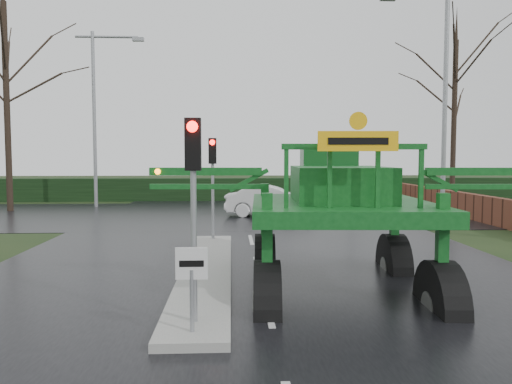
{
  "coord_description": "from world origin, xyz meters",
  "views": [
    {
      "loc": [
        -0.68,
        -9.16,
        2.89
      ],
      "look_at": [
        -0.05,
        3.59,
        2.0
      ],
      "focal_mm": 35.0,
      "sensor_mm": 36.0,
      "label": 1
    }
  ],
  "objects_px": {
    "street_light_left_far": "(99,103)",
    "white_sedan": "(272,216)",
    "street_light_right": "(438,85)",
    "crop_sprayer": "(267,193)",
    "keep_left_sign": "(192,276)",
    "traffic_signal_far": "(353,162)",
    "traffic_signal_mid": "(213,166)",
    "traffic_signal_near": "(193,176)"
  },
  "relations": [
    {
      "from": "street_light_left_far",
      "to": "white_sedan",
      "type": "bearing_deg",
      "value": -27.75
    },
    {
      "from": "street_light_right",
      "to": "white_sedan",
      "type": "distance_m",
      "value": 9.62
    },
    {
      "from": "street_light_left_far",
      "to": "crop_sprayer",
      "type": "height_order",
      "value": "street_light_left_far"
    },
    {
      "from": "keep_left_sign",
      "to": "street_light_right",
      "type": "bearing_deg",
      "value": 54.88
    },
    {
      "from": "street_light_left_far",
      "to": "keep_left_sign",
      "type": "bearing_deg",
      "value": -72.22
    },
    {
      "from": "street_light_left_far",
      "to": "crop_sprayer",
      "type": "distance_m",
      "value": 21.57
    },
    {
      "from": "street_light_left_far",
      "to": "white_sedan",
      "type": "height_order",
      "value": "street_light_left_far"
    },
    {
      "from": "keep_left_sign",
      "to": "traffic_signal_far",
      "type": "distance_m",
      "value": 22.93
    },
    {
      "from": "keep_left_sign",
      "to": "traffic_signal_mid",
      "type": "distance_m",
      "value": 9.12
    },
    {
      "from": "traffic_signal_near",
      "to": "street_light_left_far",
      "type": "relative_size",
      "value": 0.35
    },
    {
      "from": "traffic_signal_near",
      "to": "crop_sprayer",
      "type": "relative_size",
      "value": 0.42
    },
    {
      "from": "keep_left_sign",
      "to": "crop_sprayer",
      "type": "height_order",
      "value": "crop_sprayer"
    },
    {
      "from": "traffic_signal_mid",
      "to": "crop_sprayer",
      "type": "xyz_separation_m",
      "value": [
        1.31,
        -7.08,
        -0.39
      ]
    },
    {
      "from": "traffic_signal_mid",
      "to": "street_light_left_far",
      "type": "distance_m",
      "value": 14.68
    },
    {
      "from": "keep_left_sign",
      "to": "crop_sprayer",
      "type": "relative_size",
      "value": 0.16
    },
    {
      "from": "crop_sprayer",
      "to": "white_sedan",
      "type": "height_order",
      "value": "crop_sprayer"
    },
    {
      "from": "white_sedan",
      "to": "crop_sprayer",
      "type": "bearing_deg",
      "value": -178.02
    },
    {
      "from": "traffic_signal_mid",
      "to": "traffic_signal_far",
      "type": "relative_size",
      "value": 1.0
    },
    {
      "from": "street_light_left_far",
      "to": "crop_sprayer",
      "type": "bearing_deg",
      "value": -67.27
    },
    {
      "from": "street_light_right",
      "to": "crop_sprayer",
      "type": "height_order",
      "value": "street_light_right"
    },
    {
      "from": "street_light_left_far",
      "to": "traffic_signal_mid",
      "type": "bearing_deg",
      "value": -61.14
    },
    {
      "from": "crop_sprayer",
      "to": "keep_left_sign",
      "type": "bearing_deg",
      "value": -121.18
    },
    {
      "from": "street_light_left_far",
      "to": "white_sedan",
      "type": "distance_m",
      "value": 12.29
    },
    {
      "from": "street_light_left_far",
      "to": "street_light_right",
      "type": "bearing_deg",
      "value": -26.02
    },
    {
      "from": "traffic_signal_mid",
      "to": "street_light_right",
      "type": "relative_size",
      "value": 0.35
    },
    {
      "from": "traffic_signal_mid",
      "to": "white_sedan",
      "type": "xyz_separation_m",
      "value": [
        2.6,
        7.51,
        -2.59
      ]
    },
    {
      "from": "traffic_signal_near",
      "to": "street_light_right",
      "type": "height_order",
      "value": "street_light_right"
    },
    {
      "from": "traffic_signal_mid",
      "to": "crop_sprayer",
      "type": "relative_size",
      "value": 0.42
    },
    {
      "from": "traffic_signal_mid",
      "to": "traffic_signal_far",
      "type": "xyz_separation_m",
      "value": [
        7.8,
        12.52,
        0.0
      ]
    },
    {
      "from": "traffic_signal_near",
      "to": "crop_sprayer",
      "type": "bearing_deg",
      "value": 47.45
    },
    {
      "from": "traffic_signal_far",
      "to": "white_sedan",
      "type": "height_order",
      "value": "traffic_signal_far"
    },
    {
      "from": "crop_sprayer",
      "to": "white_sedan",
      "type": "relative_size",
      "value": 1.84
    },
    {
      "from": "keep_left_sign",
      "to": "traffic_signal_far",
      "type": "bearing_deg",
      "value": 70.07
    },
    {
      "from": "street_light_right",
      "to": "traffic_signal_near",
      "type": "bearing_deg",
      "value": -126.13
    },
    {
      "from": "crop_sprayer",
      "to": "traffic_signal_mid",
      "type": "bearing_deg",
      "value": 103.6
    },
    {
      "from": "traffic_signal_mid",
      "to": "street_light_right",
      "type": "bearing_deg",
      "value": 25.4
    },
    {
      "from": "traffic_signal_far",
      "to": "street_light_right",
      "type": "relative_size",
      "value": 0.35
    },
    {
      "from": "traffic_signal_near",
      "to": "keep_left_sign",
      "type": "bearing_deg",
      "value": -90.0
    },
    {
      "from": "traffic_signal_far",
      "to": "street_light_right",
      "type": "bearing_deg",
      "value": 101.95
    },
    {
      "from": "street_light_right",
      "to": "street_light_left_far",
      "type": "bearing_deg",
      "value": 153.98
    },
    {
      "from": "keep_left_sign",
      "to": "traffic_signal_mid",
      "type": "bearing_deg",
      "value": 90.0
    },
    {
      "from": "street_light_right",
      "to": "traffic_signal_far",
      "type": "bearing_deg",
      "value": 101.95
    }
  ]
}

